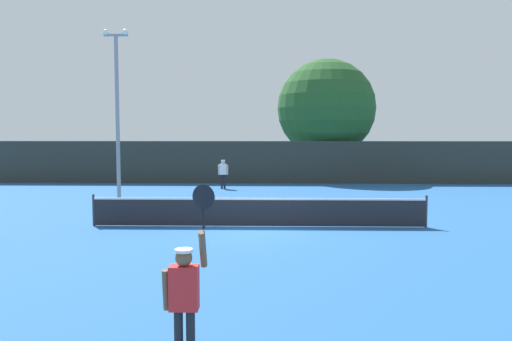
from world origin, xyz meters
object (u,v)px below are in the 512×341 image
object	(u,v)px
player_receiving	(223,171)
light_pole	(117,103)
player_serving	(185,289)
tennis_ball	(236,219)
parked_car_near	(234,163)
large_tree	(326,108)
parked_car_mid	(404,165)

from	to	relation	value
player_receiving	light_pole	distance (m)	7.41
player_serving	light_pole	distance (m)	17.80
tennis_ball	player_receiving	bearing A→B (deg)	97.86
player_receiving	parked_car_near	world-z (taller)	parked_car_near
player_receiving	tennis_ball	distance (m)	10.17
light_pole	large_tree	size ratio (longest dim) A/B	0.97
player_serving	tennis_ball	distance (m)	11.24
tennis_ball	parked_car_mid	world-z (taller)	parked_car_mid
light_pole	large_tree	distance (m)	15.43
tennis_ball	light_pole	world-z (taller)	light_pole
light_pole	parked_car_mid	size ratio (longest dim) A/B	1.83
tennis_ball	parked_car_mid	bearing A→B (deg)	59.51
parked_car_mid	large_tree	bearing A→B (deg)	-152.15
player_serving	parked_car_mid	world-z (taller)	player_serving
player_serving	parked_car_near	bearing A→B (deg)	92.87
player_serving	parked_car_mid	distance (m)	32.14
player_serving	light_pole	bearing A→B (deg)	109.75
parked_car_near	light_pole	bearing A→B (deg)	-99.60
player_serving	parked_car_near	distance (m)	33.02
player_serving	large_tree	size ratio (longest dim) A/B	0.30
light_pole	parked_car_near	xyz separation A→B (m)	(4.25, 16.54, -3.72)
player_receiving	parked_car_near	size ratio (longest dim) A/B	0.37
player_receiving	light_pole	size ratio (longest dim) A/B	0.21
tennis_ball	large_tree	size ratio (longest dim) A/B	0.01
player_receiving	player_serving	bearing A→B (deg)	93.91
tennis_ball	parked_car_near	bearing A→B (deg)	94.16
large_tree	parked_car_near	distance (m)	9.60
tennis_ball	parked_car_near	xyz separation A→B (m)	(-1.59, 21.78, 0.74)
large_tree	tennis_ball	bearing A→B (deg)	-107.42
player_serving	light_pole	world-z (taller)	light_pole
parked_car_mid	player_serving	bearing A→B (deg)	-107.08
tennis_ball	large_tree	distance (m)	17.59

